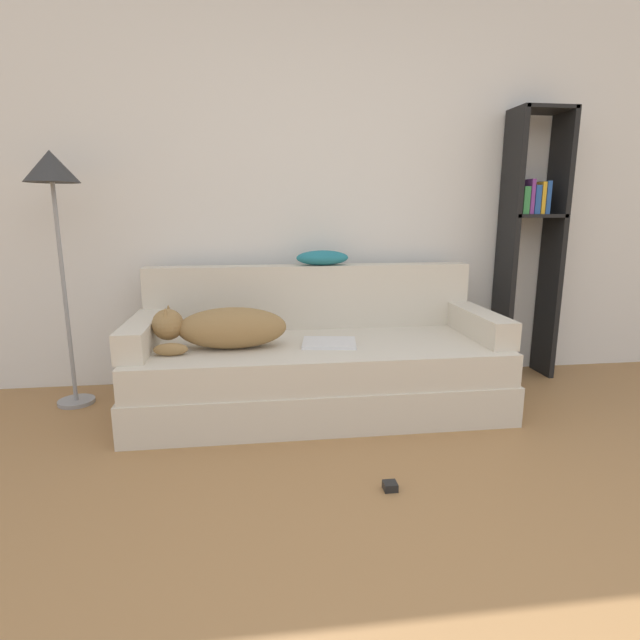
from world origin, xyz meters
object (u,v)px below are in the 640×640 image
(power_adapter, at_px, (390,486))
(dog, at_px, (223,328))
(couch, at_px, (318,375))
(throw_pillow, at_px, (322,258))
(bookshelf, at_px, (531,233))
(laptop, at_px, (329,343))
(floor_lamp, at_px, (53,189))

(power_adapter, bearing_deg, dog, 129.74)
(couch, bearing_deg, throw_pillow, 78.22)
(dog, relative_size, bookshelf, 0.40)
(couch, xyz_separation_m, throw_pillow, (0.08, 0.37, 0.67))
(dog, height_order, bookshelf, bookshelf)
(laptop, distance_m, power_adapter, 0.98)
(bookshelf, relative_size, floor_lamp, 1.22)
(dog, relative_size, throw_pillow, 2.17)
(floor_lamp, xyz_separation_m, power_adapter, (1.66, -1.22, -1.27))
(dog, relative_size, power_adapter, 12.73)
(dog, bearing_deg, floor_lamp, 160.24)
(throw_pillow, bearing_deg, laptop, -92.81)
(bookshelf, bearing_deg, dog, -166.10)
(couch, relative_size, laptop, 6.30)
(laptop, distance_m, throw_pillow, 0.64)
(floor_lamp, bearing_deg, bookshelf, 3.44)
(couch, bearing_deg, laptop, -53.97)
(dog, xyz_separation_m, bookshelf, (2.09, 0.52, 0.49))
(laptop, xyz_separation_m, bookshelf, (1.48, 0.51, 0.60))
(power_adapter, bearing_deg, floor_lamp, 143.87)
(couch, distance_m, floor_lamp, 1.85)
(laptop, height_order, floor_lamp, floor_lamp)
(couch, xyz_separation_m, power_adapter, (0.19, -0.96, -0.19))
(couch, xyz_separation_m, bookshelf, (1.54, 0.43, 0.82))
(power_adapter, bearing_deg, bookshelf, 45.88)
(dog, xyz_separation_m, throw_pillow, (0.62, 0.46, 0.34))
(floor_lamp, bearing_deg, dog, -19.76)
(floor_lamp, distance_m, power_adapter, 2.42)
(throw_pillow, distance_m, bookshelf, 1.47)
(couch, relative_size, bookshelf, 1.17)
(couch, height_order, power_adapter, couch)
(dog, distance_m, bookshelf, 2.20)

